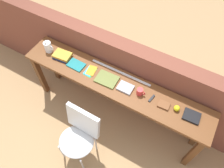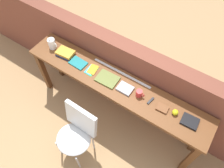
{
  "view_description": "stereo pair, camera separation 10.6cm",
  "coord_description": "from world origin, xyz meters",
  "px_view_note": "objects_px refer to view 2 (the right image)",
  "views": [
    {
      "loc": [
        0.74,
        -1.04,
        3.07
      ],
      "look_at": [
        0.0,
        0.25,
        0.9
      ],
      "focal_mm": 35.0,
      "sensor_mm": 36.0,
      "label": 1
    },
    {
      "loc": [
        0.83,
        -0.99,
        3.07
      ],
      "look_at": [
        0.0,
        0.25,
        0.9
      ],
      "focal_mm": 35.0,
      "sensor_mm": 36.0,
      "label": 2
    }
  ],
  "objects_px": {
    "multitool_folded": "(151,101)",
    "chair_white_moulded": "(76,132)",
    "pitcher_white": "(52,44)",
    "book_stack_leftmost": "(65,53)",
    "sports_ball_small": "(175,112)",
    "magazine_cycling": "(78,63)",
    "book_open_centre": "(107,79)",
    "leather_journal_brown": "(162,108)",
    "book_repair_rightmost": "(190,121)",
    "pamphlet_pile_colourful": "(92,70)",
    "mug": "(139,93)"
  },
  "relations": [
    {
      "from": "pitcher_white",
      "to": "magazine_cycling",
      "type": "height_order",
      "value": "pitcher_white"
    },
    {
      "from": "pamphlet_pile_colourful",
      "to": "book_stack_leftmost",
      "type": "bearing_deg",
      "value": 178.01
    },
    {
      "from": "pitcher_white",
      "to": "sports_ball_small",
      "type": "height_order",
      "value": "pitcher_white"
    },
    {
      "from": "book_stack_leftmost",
      "to": "magazine_cycling",
      "type": "distance_m",
      "value": 0.24
    },
    {
      "from": "pamphlet_pile_colourful",
      "to": "book_repair_rightmost",
      "type": "distance_m",
      "value": 1.32
    },
    {
      "from": "pitcher_white",
      "to": "mug",
      "type": "xyz_separation_m",
      "value": [
        1.36,
        -0.01,
        -0.03
      ]
    },
    {
      "from": "chair_white_moulded",
      "to": "magazine_cycling",
      "type": "distance_m",
      "value": 0.88
    },
    {
      "from": "chair_white_moulded",
      "to": "pamphlet_pile_colourful",
      "type": "height_order",
      "value": "chair_white_moulded"
    },
    {
      "from": "pamphlet_pile_colourful",
      "to": "sports_ball_small",
      "type": "bearing_deg",
      "value": 0.76
    },
    {
      "from": "multitool_folded",
      "to": "sports_ball_small",
      "type": "relative_size",
      "value": 1.59
    },
    {
      "from": "pitcher_white",
      "to": "book_stack_leftmost",
      "type": "distance_m",
      "value": 0.23
    },
    {
      "from": "multitool_folded",
      "to": "chair_white_moulded",
      "type": "bearing_deg",
      "value": -131.27
    },
    {
      "from": "mug",
      "to": "leather_journal_brown",
      "type": "height_order",
      "value": "mug"
    },
    {
      "from": "magazine_cycling",
      "to": "book_open_centre",
      "type": "xyz_separation_m",
      "value": [
        0.46,
        -0.0,
        0.0
      ]
    },
    {
      "from": "book_open_centre",
      "to": "sports_ball_small",
      "type": "bearing_deg",
      "value": -0.35
    },
    {
      "from": "book_open_centre",
      "to": "sports_ball_small",
      "type": "relative_size",
      "value": 3.86
    },
    {
      "from": "chair_white_moulded",
      "to": "book_open_centre",
      "type": "xyz_separation_m",
      "value": [
        0.01,
        0.66,
        0.36
      ]
    },
    {
      "from": "book_open_centre",
      "to": "magazine_cycling",
      "type": "bearing_deg",
      "value": 177.72
    },
    {
      "from": "chair_white_moulded",
      "to": "book_repair_rightmost",
      "type": "relative_size",
      "value": 4.9
    },
    {
      "from": "book_stack_leftmost",
      "to": "multitool_folded",
      "type": "xyz_separation_m",
      "value": [
        1.29,
        -0.0,
        -0.02
      ]
    },
    {
      "from": "chair_white_moulded",
      "to": "leather_journal_brown",
      "type": "height_order",
      "value": "leather_journal_brown"
    },
    {
      "from": "pitcher_white",
      "to": "book_stack_leftmost",
      "type": "xyz_separation_m",
      "value": [
        0.22,
        -0.0,
        -0.05
      ]
    },
    {
      "from": "pitcher_white",
      "to": "leather_journal_brown",
      "type": "distance_m",
      "value": 1.67
    },
    {
      "from": "book_stack_leftmost",
      "to": "mug",
      "type": "distance_m",
      "value": 1.14
    },
    {
      "from": "magazine_cycling",
      "to": "book_stack_leftmost",
      "type": "bearing_deg",
      "value": 176.19
    },
    {
      "from": "sports_ball_small",
      "to": "pamphlet_pile_colourful",
      "type": "bearing_deg",
      "value": -179.24
    },
    {
      "from": "magazine_cycling",
      "to": "sports_ball_small",
      "type": "distance_m",
      "value": 1.35
    },
    {
      "from": "pitcher_white",
      "to": "magazine_cycling",
      "type": "distance_m",
      "value": 0.47
    },
    {
      "from": "pamphlet_pile_colourful",
      "to": "book_open_centre",
      "type": "height_order",
      "value": "book_open_centre"
    },
    {
      "from": "pitcher_white",
      "to": "mug",
      "type": "relative_size",
      "value": 1.67
    },
    {
      "from": "chair_white_moulded",
      "to": "magazine_cycling",
      "type": "height_order",
      "value": "magazine_cycling"
    },
    {
      "from": "leather_journal_brown",
      "to": "book_repair_rightmost",
      "type": "distance_m",
      "value": 0.32
    },
    {
      "from": "book_stack_leftmost",
      "to": "leather_journal_brown",
      "type": "relative_size",
      "value": 1.86
    },
    {
      "from": "leather_journal_brown",
      "to": "book_repair_rightmost",
      "type": "relative_size",
      "value": 0.71
    },
    {
      "from": "magazine_cycling",
      "to": "book_repair_rightmost",
      "type": "distance_m",
      "value": 1.53
    },
    {
      "from": "book_stack_leftmost",
      "to": "leather_journal_brown",
      "type": "xyz_separation_m",
      "value": [
        1.45,
        -0.02,
        -0.02
      ]
    },
    {
      "from": "book_repair_rightmost",
      "to": "pitcher_white",
      "type": "bearing_deg",
      "value": 176.85
    },
    {
      "from": "pamphlet_pile_colourful",
      "to": "chair_white_moulded",
      "type": "bearing_deg",
      "value": -70.72
    },
    {
      "from": "book_stack_leftmost",
      "to": "sports_ball_small",
      "type": "xyz_separation_m",
      "value": [
        1.59,
        -0.0,
        0.0
      ]
    },
    {
      "from": "mug",
      "to": "book_repair_rightmost",
      "type": "distance_m",
      "value": 0.63
    },
    {
      "from": "leather_journal_brown",
      "to": "sports_ball_small",
      "type": "xyz_separation_m",
      "value": [
        0.14,
        0.02,
        0.02
      ]
    },
    {
      "from": "mug",
      "to": "book_open_centre",
      "type": "bearing_deg",
      "value": -178.0
    },
    {
      "from": "pitcher_white",
      "to": "pamphlet_pile_colourful",
      "type": "bearing_deg",
      "value": -1.58
    },
    {
      "from": "book_stack_leftmost",
      "to": "pamphlet_pile_colourful",
      "type": "xyz_separation_m",
      "value": [
        0.45,
        -0.02,
        -0.03
      ]
    },
    {
      "from": "sports_ball_small",
      "to": "book_repair_rightmost",
      "type": "relative_size",
      "value": 0.38
    },
    {
      "from": "chair_white_moulded",
      "to": "pitcher_white",
      "type": "height_order",
      "value": "pitcher_white"
    },
    {
      "from": "pitcher_white",
      "to": "pamphlet_pile_colourful",
      "type": "relative_size",
      "value": 0.96
    },
    {
      "from": "chair_white_moulded",
      "to": "mug",
      "type": "height_order",
      "value": "mug"
    },
    {
      "from": "magazine_cycling",
      "to": "book_open_centre",
      "type": "relative_size",
      "value": 0.82
    },
    {
      "from": "mug",
      "to": "sports_ball_small",
      "type": "distance_m",
      "value": 0.45
    }
  ]
}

